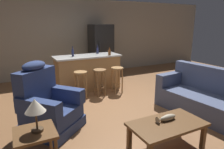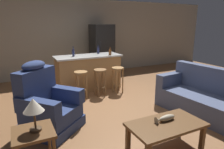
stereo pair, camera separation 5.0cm
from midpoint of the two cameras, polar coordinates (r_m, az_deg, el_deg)
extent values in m
plane|color=brown|center=(4.56, -0.39, -8.89)|extent=(12.00, 12.00, 0.00)
cube|color=#A89E89|center=(7.14, -11.66, 10.18)|extent=(12.00, 0.05, 2.60)
cube|color=brown|center=(3.06, 15.70, -13.61)|extent=(1.10, 0.60, 0.04)
cube|color=brown|center=(3.35, 24.83, -16.00)|extent=(0.06, 0.06, 0.38)
cube|color=brown|center=(3.07, 5.09, -17.53)|extent=(0.06, 0.06, 0.38)
cube|color=brown|center=(3.62, 18.83, -13.00)|extent=(0.06, 0.06, 0.38)
cube|color=#4C3823|center=(3.13, 15.86, -12.44)|extent=(0.22, 0.07, 0.01)
ellipsoid|color=tan|center=(3.11, 15.91, -11.80)|extent=(0.28, 0.09, 0.09)
cone|color=tan|center=(3.01, 13.45, -12.58)|extent=(0.06, 0.10, 0.10)
cube|color=#4C5675|center=(4.50, 24.97, -9.29)|extent=(1.05, 1.98, 0.20)
cube|color=#4C5675|center=(4.42, 25.26, -6.79)|extent=(1.05, 1.98, 0.22)
cube|color=#4C5675|center=(4.58, 27.91, -1.52)|extent=(0.41, 1.91, 0.52)
cube|color=#4C5675|center=(4.81, 17.09, -1.19)|extent=(0.86, 0.29, 0.28)
cube|color=navy|center=(3.74, -16.21, -13.54)|extent=(1.18, 1.18, 0.18)
cube|color=navy|center=(3.65, -16.45, -10.63)|extent=(1.09, 1.10, 0.24)
cube|color=navy|center=(3.68, -20.55, -3.38)|extent=(0.73, 0.67, 0.64)
ellipsoid|color=navy|center=(3.59, -21.09, 2.41)|extent=(0.52, 0.50, 0.16)
cube|color=navy|center=(3.78, -13.31, -5.41)|extent=(0.65, 0.73, 0.26)
cube|color=navy|center=(3.31, -20.15, -8.84)|extent=(0.65, 0.73, 0.26)
cube|color=brown|center=(2.66, -21.09, -15.17)|extent=(0.48, 0.48, 0.04)
cylinder|color=brown|center=(2.97, -25.02, -18.52)|extent=(0.04, 0.04, 0.52)
cylinder|color=brown|center=(2.99, -17.00, -17.51)|extent=(0.04, 0.04, 0.52)
cylinder|color=#4C3823|center=(2.64, -20.41, -14.48)|extent=(0.14, 0.14, 0.03)
cylinder|color=#4C3823|center=(2.59, -20.66, -12.05)|extent=(0.02, 0.02, 0.22)
cone|color=beige|center=(2.51, -21.05, -8.15)|extent=(0.24, 0.24, 0.16)
cube|color=#AD7F4C|center=(5.59, -6.47, 0.43)|extent=(1.71, 0.63, 0.91)
cube|color=silver|center=(5.50, -6.62, 5.23)|extent=(1.80, 0.70, 0.04)
cylinder|color=#A87A47|center=(4.83, -8.63, 0.60)|extent=(0.32, 0.32, 0.04)
torus|color=#A87A47|center=(4.96, -8.43, -4.34)|extent=(0.23, 0.23, 0.02)
cylinder|color=#A87A47|center=(4.81, -9.24, -3.73)|extent=(0.04, 0.04, 0.64)
cylinder|color=#A87A47|center=(4.87, -6.99, -3.42)|extent=(0.04, 0.04, 0.64)
cylinder|color=#A87A47|center=(4.99, -9.93, -3.07)|extent=(0.04, 0.04, 0.64)
cylinder|color=#A87A47|center=(5.05, -7.75, -2.78)|extent=(0.04, 0.04, 0.64)
cylinder|color=olive|center=(5.00, -3.16, 1.22)|extent=(0.32, 0.32, 0.04)
torus|color=olive|center=(5.12, -3.09, -3.57)|extent=(0.23, 0.23, 0.02)
cylinder|color=olive|center=(4.97, -3.71, -2.95)|extent=(0.04, 0.04, 0.64)
cylinder|color=olive|center=(5.05, -1.61, -2.65)|extent=(0.04, 0.04, 0.64)
cylinder|color=olive|center=(5.15, -4.57, -2.35)|extent=(0.04, 0.04, 0.64)
cylinder|color=olive|center=(5.22, -2.53, -2.07)|extent=(0.04, 0.04, 0.64)
cylinder|color=#A87A47|center=(5.22, 1.91, 1.79)|extent=(0.32, 0.32, 0.04)
torus|color=#A87A47|center=(5.33, 1.87, -2.82)|extent=(0.23, 0.23, 0.02)
cylinder|color=#A87A47|center=(5.17, 1.43, -2.21)|extent=(0.04, 0.04, 0.64)
cylinder|color=#A87A47|center=(5.27, 3.35, -1.93)|extent=(0.04, 0.04, 0.64)
cylinder|color=#A87A47|center=(5.34, 0.43, -1.65)|extent=(0.04, 0.04, 0.64)
cylinder|color=#A87A47|center=(5.43, 2.31, -1.39)|extent=(0.04, 0.04, 0.64)
cube|color=black|center=(6.95, -2.69, 6.87)|extent=(0.70, 0.66, 1.76)
cylinder|color=#333338|center=(6.55, -3.00, 7.15)|extent=(0.02, 0.02, 0.50)
cylinder|color=#23284C|center=(5.79, -3.70, 6.83)|extent=(0.07, 0.07, 0.17)
cylinder|color=#23284C|center=(5.78, -3.72, 8.02)|extent=(0.02, 0.02, 0.07)
cylinder|color=#23284C|center=(5.38, -10.70, 6.09)|extent=(0.06, 0.06, 0.19)
cylinder|color=#23284C|center=(5.37, -10.77, 7.49)|extent=(0.02, 0.02, 0.08)
cylinder|color=brown|center=(5.50, -0.30, 6.34)|extent=(0.08, 0.08, 0.15)
cylinder|color=brown|center=(5.49, -0.30, 7.44)|extent=(0.03, 0.03, 0.06)
camera|label=1|loc=(0.03, -89.66, 0.09)|focal=32.00mm
camera|label=2|loc=(0.03, 90.34, -0.09)|focal=32.00mm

